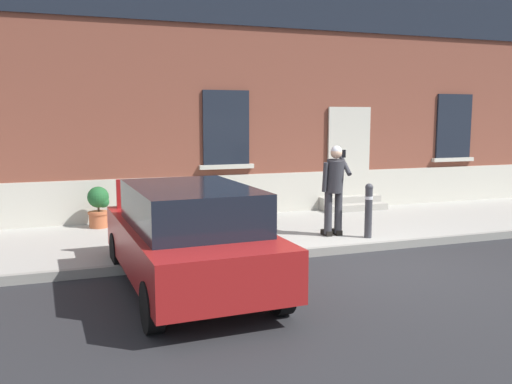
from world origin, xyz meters
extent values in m
plane|color=#232326|center=(0.00, 0.00, 0.00)|extent=(80.00, 80.00, 0.00)
cube|color=#99968E|center=(0.00, 2.80, 0.07)|extent=(24.00, 3.60, 0.15)
cube|color=gray|center=(0.00, 0.94, 0.07)|extent=(24.00, 0.12, 0.15)
cube|color=brown|center=(0.00, 5.30, 3.75)|extent=(24.00, 1.40, 7.50)
cube|color=#BCB7A8|center=(0.00, 4.58, 0.55)|extent=(24.00, 0.08, 1.10)
cube|color=#1E472D|center=(2.15, 4.57, 1.52)|extent=(1.00, 0.08, 2.10)
cube|color=#BCB7A8|center=(2.15, 4.55, 1.57)|extent=(1.16, 0.06, 2.24)
cube|color=black|center=(-1.05, 4.57, 2.20)|extent=(1.10, 0.06, 1.70)
cube|color=#BCB7A8|center=(-1.05, 4.54, 1.30)|extent=(1.30, 0.12, 0.10)
cube|color=black|center=(5.35, 4.57, 2.20)|extent=(1.10, 0.06, 1.70)
cube|color=#BCB7A8|center=(5.35, 4.54, 1.30)|extent=(1.30, 0.12, 0.10)
cube|color=#9E998E|center=(2.15, 4.12, 0.23)|extent=(1.63, 0.32, 0.16)
cube|color=#9E998E|center=(2.15, 4.44, 0.31)|extent=(1.63, 0.32, 0.32)
cube|color=maroon|center=(-3.04, -0.13, 0.62)|extent=(1.89, 4.06, 0.64)
cube|color=black|center=(-3.03, -0.28, 1.22)|extent=(1.62, 2.45, 0.56)
cube|color=black|center=(-3.11, 1.88, 0.40)|extent=(1.66, 0.16, 0.20)
cube|color=yellow|center=(-3.11, 1.88, 0.58)|extent=(0.52, 0.04, 0.12)
cube|color=#B21414|center=(-3.86, 1.85, 0.84)|extent=(0.16, 0.05, 0.18)
cube|color=#B21414|center=(-2.35, 1.90, 0.84)|extent=(0.16, 0.05, 0.18)
cube|color=maroon|center=(-3.10, 1.62, 1.12)|extent=(1.49, 0.11, 0.60)
cylinder|color=black|center=(-3.78, -1.56, 0.30)|extent=(0.22, 0.61, 0.60)
cylinder|color=black|center=(-2.20, -1.50, 0.30)|extent=(0.22, 0.61, 0.60)
cylinder|color=black|center=(-3.88, 1.24, 0.30)|extent=(0.22, 0.61, 0.60)
cylinder|color=black|center=(-2.29, 1.29, 0.30)|extent=(0.22, 0.61, 0.60)
cylinder|color=#333338|center=(0.79, 1.35, 0.62)|extent=(0.14, 0.14, 0.95)
sphere|color=#333338|center=(0.79, 1.35, 1.12)|extent=(0.15, 0.15, 0.15)
cylinder|color=silver|center=(0.79, 1.35, 0.92)|extent=(0.15, 0.15, 0.06)
cylinder|color=#333338|center=(-3.05, 1.35, 0.62)|extent=(0.14, 0.14, 0.95)
sphere|color=#333338|center=(-3.05, 1.35, 1.12)|extent=(0.15, 0.15, 0.15)
cylinder|color=silver|center=(-3.05, 1.35, 0.92)|extent=(0.15, 0.15, 0.06)
cylinder|color=#2D2D33|center=(0.14, 1.74, 0.60)|extent=(0.15, 0.15, 0.82)
cube|color=black|center=(0.14, 1.80, 0.20)|extent=(0.12, 0.28, 0.10)
cylinder|color=#2D2D33|center=(0.36, 1.74, 0.60)|extent=(0.15, 0.15, 0.82)
cube|color=black|center=(0.36, 1.80, 0.20)|extent=(0.12, 0.28, 0.10)
cylinder|color=#2D2D33|center=(0.25, 1.71, 1.32)|extent=(0.34, 0.40, 0.65)
sphere|color=tan|center=(0.25, 1.67, 1.77)|extent=(0.22, 0.22, 0.22)
sphere|color=silver|center=(0.25, 1.67, 1.80)|extent=(0.21, 0.21, 0.21)
cylinder|color=#2D2D33|center=(0.03, 1.69, 1.31)|extent=(0.09, 0.15, 0.57)
cylinder|color=#2D2D33|center=(0.45, 1.69, 1.53)|extent=(0.09, 0.44, 0.40)
cube|color=black|center=(0.40, 1.65, 1.75)|extent=(0.07, 0.02, 0.15)
cylinder|color=#B25B38|center=(-3.97, 4.12, 0.32)|extent=(0.40, 0.40, 0.34)
cylinder|color=#B25B38|center=(-3.97, 4.12, 0.46)|extent=(0.44, 0.44, 0.05)
cylinder|color=#47331E|center=(-3.97, 4.12, 0.61)|extent=(0.04, 0.04, 0.24)
sphere|color=#1E5628|center=(-3.97, 4.12, 0.79)|extent=(0.44, 0.44, 0.44)
sphere|color=#1E5628|center=(-3.87, 4.07, 0.69)|extent=(0.24, 0.24, 0.24)
cylinder|color=#606B38|center=(-1.36, 3.97, 0.32)|extent=(0.40, 0.40, 0.34)
cylinder|color=#606B38|center=(-1.36, 3.97, 0.46)|extent=(0.44, 0.44, 0.05)
cylinder|color=#47331E|center=(-1.36, 3.97, 0.61)|extent=(0.04, 0.04, 0.24)
sphere|color=#286B2D|center=(-1.36, 3.97, 0.79)|extent=(0.44, 0.44, 0.44)
sphere|color=#286B2D|center=(-1.26, 3.92, 0.69)|extent=(0.24, 0.24, 0.24)
camera|label=1|loc=(-4.70, -7.57, 2.43)|focal=38.42mm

